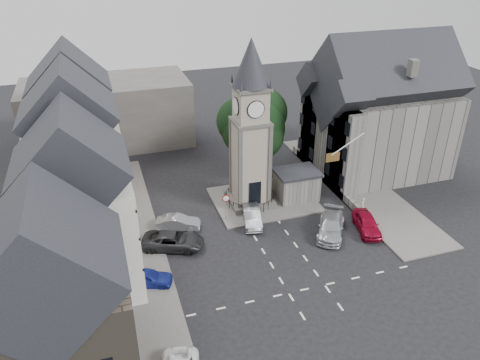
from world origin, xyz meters
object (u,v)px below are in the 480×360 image
object	(u,v)px
stone_shelter	(296,185)
pedestrian	(362,205)
car_west_blue	(147,278)
clock_tower	(250,127)
car_east_red	(367,223)

from	to	relation	value
stone_shelter	pedestrian	world-z (taller)	stone_shelter
car_west_blue	clock_tower	bearing A→B (deg)	-32.34
car_east_red	car_west_blue	bearing A→B (deg)	-162.27
clock_tower	pedestrian	xyz separation A→B (m)	(9.84, -4.88, -7.37)
car_west_blue	car_east_red	distance (m)	20.05
pedestrian	stone_shelter	bearing A→B (deg)	-72.65
stone_shelter	pedestrian	size ratio (longest dim) A/B	2.87
car_east_red	stone_shelter	bearing A→B (deg)	130.44
car_west_blue	pedestrian	world-z (taller)	pedestrian
clock_tower	car_east_red	size ratio (longest dim) A/B	3.65
clock_tower	pedestrian	distance (m)	13.23
stone_shelter	car_east_red	bearing A→B (deg)	-63.45
stone_shelter	car_west_blue	distance (m)	18.52
clock_tower	pedestrian	size ratio (longest dim) A/B	10.85
car_west_blue	pedestrian	distance (m)	21.79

